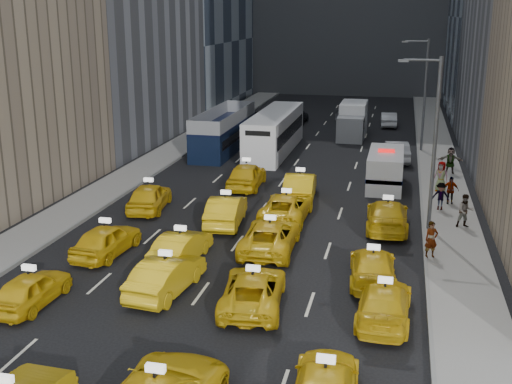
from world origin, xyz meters
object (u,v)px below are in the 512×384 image
box_truck (353,121)px  pedestrian_0 (431,239)px  double_decker (224,131)px  city_bus (275,132)px  nypd_van (385,170)px

box_truck → pedestrian_0: bearing=-72.7°
double_decker → city_bus: (4.19, 0.28, -0.01)m
nypd_van → double_decker: bearing=144.9°
city_bus → double_decker: bearing=-172.1°
nypd_van → pedestrian_0: 12.90m
nypd_van → box_truck: size_ratio=0.85×
double_decker → pedestrian_0: (15.79, -21.16, -0.62)m
box_truck → pedestrian_0: size_ratio=3.99×
box_truck → pedestrian_0: 29.91m
nypd_van → pedestrian_0: nypd_van is taller
city_bus → box_truck: city_bus is taller
nypd_van → double_decker: size_ratio=0.51×
nypd_van → double_decker: double_decker is taller
double_decker → pedestrian_0: bearing=-46.3°
double_decker → pedestrian_0: double_decker is taller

